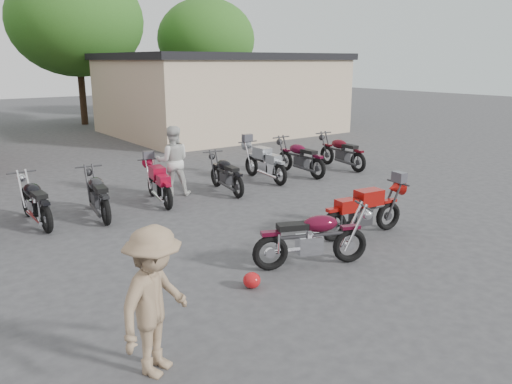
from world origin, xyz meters
TOP-DOWN VIEW (x-y plane):
  - ground at (0.00, 0.00)m, footprint 90.00×90.00m
  - stucco_building at (8.50, 15.00)m, footprint 10.00×8.00m
  - tree_2 at (4.00, 22.00)m, footprint 7.04×7.04m
  - tree_3 at (12.00, 22.00)m, footprint 6.08×6.08m
  - vintage_motorcycle at (0.62, -0.12)m, footprint 2.09×1.37m
  - sportbike at (2.52, 0.43)m, footprint 2.02×0.92m
  - helmet at (-0.74, -0.19)m, footprint 0.35×0.35m
  - person_light at (0.92, 5.56)m, footprint 1.10×1.01m
  - person_tan at (-2.87, -1.29)m, footprint 1.30×1.14m
  - row_bike_2 at (-2.62, 5.16)m, footprint 0.70×1.98m
  - row_bike_3 at (-1.33, 4.91)m, footprint 0.91×2.02m
  - row_bike_4 at (0.28, 5.12)m, footprint 0.93×1.94m
  - row_bike_5 at (2.20, 5.00)m, footprint 0.89×1.96m
  - row_bike_6 at (3.85, 5.44)m, footprint 0.78×2.05m
  - row_bike_7 at (5.20, 5.39)m, footprint 0.69×2.07m
  - row_bike_8 at (6.94, 5.31)m, footprint 0.81×2.10m

SIDE VIEW (x-z plane):
  - ground at x=0.00m, z-range 0.00..0.00m
  - helmet at x=-0.74m, z-range 0.00..0.26m
  - row_bike_4 at x=0.28m, z-range 0.00..1.08m
  - row_bike_5 at x=2.20m, z-range 0.00..1.09m
  - row_bike_3 at x=-1.33m, z-range 0.00..1.13m
  - sportbike at x=2.52m, z-range 0.00..1.13m
  - row_bike_2 at x=-2.62m, z-range 0.00..1.14m
  - vintage_motorcycle at x=0.62m, z-range 0.00..1.16m
  - row_bike_6 at x=3.85m, z-range 0.00..1.17m
  - row_bike_8 at x=6.94m, z-range 0.00..1.19m
  - row_bike_7 at x=5.20m, z-range 0.00..1.20m
  - person_tan at x=-2.87m, z-range 0.00..1.75m
  - person_light at x=0.92m, z-range 0.00..1.83m
  - stucco_building at x=8.50m, z-range 0.00..3.50m
  - tree_3 at x=12.00m, z-range 0.00..7.60m
  - tree_2 at x=4.00m, z-range 0.00..8.80m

